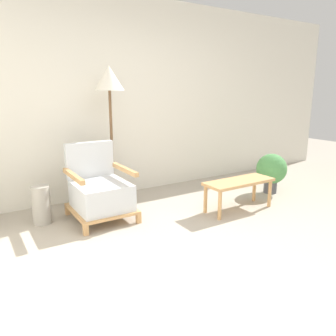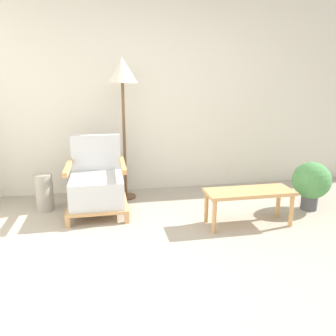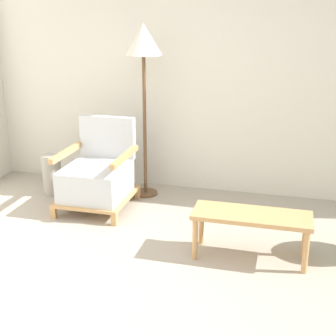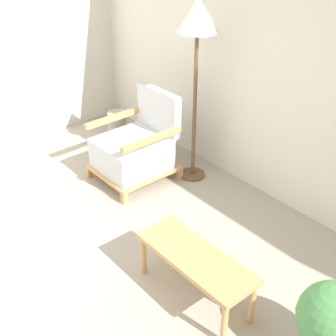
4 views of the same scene
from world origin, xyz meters
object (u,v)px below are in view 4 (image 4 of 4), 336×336
at_px(floor_lamp, 197,25).
at_px(coffee_table, 195,261).
at_px(armchair, 136,148).
at_px(potted_plant, 332,319).
at_px(vase, 117,131).

height_order(floor_lamp, coffee_table, floor_lamp).
distance_m(armchair, coffee_table, 1.68).
relative_size(armchair, potted_plant, 1.50).
xyz_separation_m(armchair, floor_lamp, (0.35, 0.44, 1.19)).
bearing_deg(coffee_table, potted_plant, 16.69).
height_order(armchair, floor_lamp, floor_lamp).
bearing_deg(vase, armchair, -18.23).
xyz_separation_m(armchair, vase, (-0.61, 0.20, -0.11)).
bearing_deg(floor_lamp, coffee_table, -42.27).
relative_size(armchair, floor_lamp, 0.49).
bearing_deg(armchair, coffee_table, -22.65).
relative_size(floor_lamp, vase, 4.05).
relative_size(floor_lamp, potted_plant, 3.06).
relative_size(armchair, vase, 1.98).
distance_m(coffee_table, vase, 2.33).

